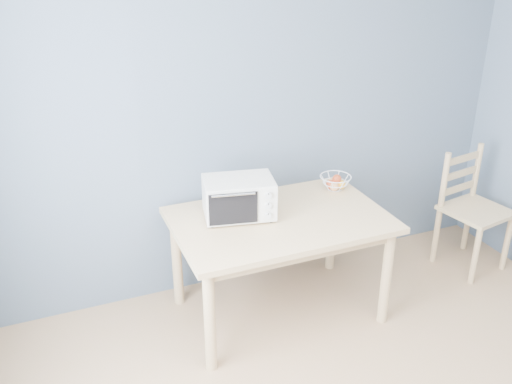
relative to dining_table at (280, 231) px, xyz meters
name	(u,v)px	position (x,y,z in m)	size (l,w,h in m)	color
room	(487,280)	(0.05, -1.70, 0.65)	(4.01, 4.51, 2.61)	#A77E5C
dining_table	(280,231)	(0.00, 0.00, 0.00)	(1.40, 0.90, 0.75)	tan
toaster_oven	(236,198)	(-0.26, 0.12, 0.24)	(0.50, 0.39, 0.27)	silver
fruit_basket	(335,182)	(0.55, 0.25, 0.16)	(0.23, 0.23, 0.12)	white
dining_chair	(471,211)	(1.66, 0.02, -0.18)	(0.51, 0.51, 0.94)	tan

